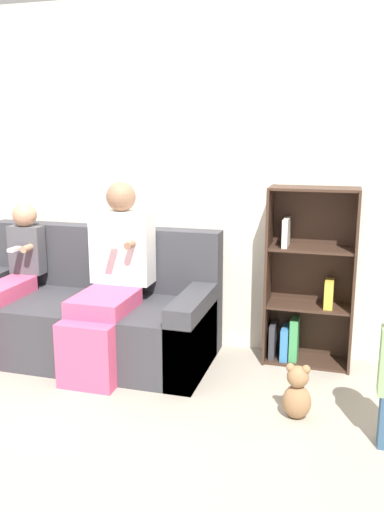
% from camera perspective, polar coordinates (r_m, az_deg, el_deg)
% --- Properties ---
extents(ground_plane, '(14.00, 14.00, 0.00)m').
position_cam_1_polar(ground_plane, '(3.58, -8.90, -13.84)').
color(ground_plane, '#9E9384').
extents(back_wall, '(10.00, 0.06, 2.55)m').
position_cam_1_polar(back_wall, '(4.13, -3.70, 8.29)').
color(back_wall, silver).
rests_on(back_wall, ground_plane).
extents(couch, '(1.85, 0.86, 0.91)m').
position_cam_1_polar(couch, '(4.07, -10.91, -6.13)').
color(couch, '#38383D').
rests_on(couch, ground_plane).
extents(adult_seated, '(0.44, 0.80, 1.27)m').
position_cam_1_polar(adult_seated, '(3.78, -8.46, -1.85)').
color(adult_seated, '#DB4C75').
rests_on(adult_seated, ground_plane).
extents(child_seated, '(0.26, 0.82, 1.09)m').
position_cam_1_polar(child_seated, '(4.16, -18.94, -2.48)').
color(child_seated, '#DB4C75').
rests_on(child_seated, ground_plane).
extents(bookshelf, '(0.60, 0.29, 1.25)m').
position_cam_1_polar(bookshelf, '(3.88, 11.99, -3.06)').
color(bookshelf, '#3D281E').
rests_on(bookshelf, ground_plane).
extents(teddy_bear, '(0.16, 0.13, 0.33)m').
position_cam_1_polar(teddy_bear, '(3.23, 11.00, -13.99)').
color(teddy_bear, '#936B47').
rests_on(teddy_bear, ground_plane).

